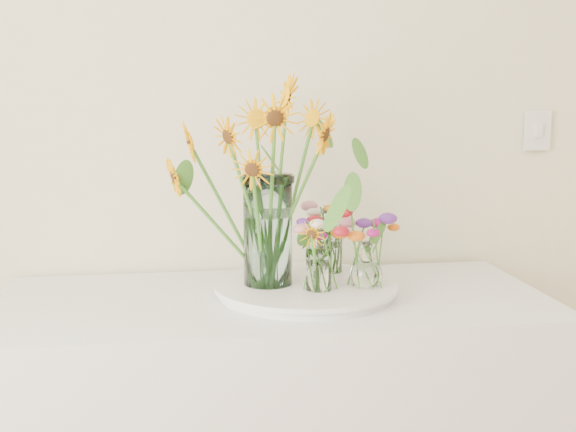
# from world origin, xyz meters

# --- Properties ---
(tray) EXTENTS (0.45, 0.45, 0.02)m
(tray) POSITION_xyz_m (-0.29, 1.94, 0.91)
(tray) COLOR white
(tray) RESTS_ON counter
(mason_jar) EXTENTS (0.14, 0.14, 0.29)m
(mason_jar) POSITION_xyz_m (-0.38, 1.95, 1.07)
(mason_jar) COLOR silver
(mason_jar) RESTS_ON tray
(sunflower_bouquet) EXTENTS (0.86, 0.86, 0.52)m
(sunflower_bouquet) POSITION_xyz_m (-0.38, 1.95, 1.19)
(sunflower_bouquet) COLOR #FFAB05
(sunflower_bouquet) RESTS_ON tray
(small_vase_a) EXTENTS (0.07, 0.07, 0.11)m
(small_vase_a) POSITION_xyz_m (-0.27, 1.87, 0.98)
(small_vase_a) COLOR white
(small_vase_a) RESTS_ON tray
(wildflower_posy_a) EXTENTS (0.18, 0.18, 0.20)m
(wildflower_posy_a) POSITION_xyz_m (-0.27, 1.87, 1.02)
(wildflower_posy_a) COLOR orange
(wildflower_posy_a) RESTS_ON tray
(small_vase_b) EXTENTS (0.11, 0.11, 0.12)m
(small_vase_b) POSITION_xyz_m (-0.14, 1.90, 0.98)
(small_vase_b) COLOR white
(small_vase_b) RESTS_ON tray
(wildflower_posy_b) EXTENTS (0.20, 0.20, 0.21)m
(wildflower_posy_b) POSITION_xyz_m (-0.14, 1.90, 1.03)
(wildflower_posy_b) COLOR orange
(wildflower_posy_b) RESTS_ON tray
(small_vase_c) EXTENTS (0.07, 0.07, 0.12)m
(small_vase_c) POSITION_xyz_m (-0.20, 2.05, 0.99)
(small_vase_c) COLOR white
(small_vase_c) RESTS_ON tray
(wildflower_posy_c) EXTENTS (0.18, 0.18, 0.21)m
(wildflower_posy_c) POSITION_xyz_m (-0.20, 2.05, 1.03)
(wildflower_posy_c) COLOR orange
(wildflower_posy_c) RESTS_ON tray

